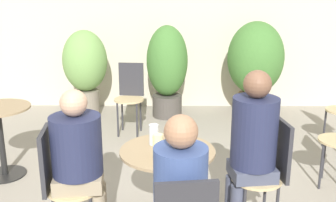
{
  "coord_description": "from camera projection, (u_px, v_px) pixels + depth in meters",
  "views": [
    {
      "loc": [
        -0.03,
        -2.48,
        1.83
      ],
      "look_at": [
        -0.06,
        0.53,
        0.98
      ],
      "focal_mm": 42.0,
      "sensor_mm": 36.0,
      "label": 1
    }
  ],
  "objects": [
    {
      "name": "cafe_table_far",
      "position": [
        0.0,
        128.0,
        3.89
      ],
      "size": [
        0.63,
        0.63,
        0.73
      ],
      "color": "black",
      "rests_on": "ground_plane"
    },
    {
      "name": "beer_glass_0",
      "position": [
        185.0,
        141.0,
        2.7
      ],
      "size": [
        0.06,
        0.06,
        0.2
      ],
      "color": "#DBC65B",
      "rests_on": "cafe_table_near"
    },
    {
      "name": "bistro_chair_2",
      "position": [
        269.0,
        167.0,
        2.94
      ],
      "size": [
        0.4,
        0.38,
        0.92
      ],
      "rotation": [
        0.0,
        0.0,
        -1.45
      ],
      "color": "tan",
      "rests_on": "ground_plane"
    },
    {
      "name": "beer_glass_2",
      "position": [
        154.0,
        134.0,
        2.89
      ],
      "size": [
        0.07,
        0.07,
        0.15
      ],
      "color": "silver",
      "rests_on": "cafe_table_near"
    },
    {
      "name": "bistro_chair_0",
      "position": [
        60.0,
        178.0,
        2.77
      ],
      "size": [
        0.4,
        0.38,
        0.92
      ],
      "rotation": [
        0.0,
        0.0,
        -4.59
      ],
      "color": "tan",
      "rests_on": "ground_plane"
    },
    {
      "name": "beer_glass_1",
      "position": [
        178.0,
        134.0,
        2.91
      ],
      "size": [
        0.07,
        0.07,
        0.15
      ],
      "color": "silver",
      "rests_on": "cafe_table_near"
    },
    {
      "name": "potted_plant_0",
      "position": [
        85.0,
        66.0,
        5.73
      ],
      "size": [
        0.64,
        0.64,
        1.28
      ],
      "color": "slate",
      "rests_on": "ground_plane"
    },
    {
      "name": "storefront_wall",
      "position": [
        174.0,
        12.0,
        6.05
      ],
      "size": [
        10.0,
        0.06,
        3.0
      ],
      "color": "beige",
      "rests_on": "ground_plane"
    },
    {
      "name": "cafe_table_near",
      "position": [
        167.0,
        175.0,
        2.86
      ],
      "size": [
        0.69,
        0.69,
        0.73
      ],
      "color": "black",
      "rests_on": "ground_plane"
    },
    {
      "name": "potted_plant_2",
      "position": [
        255.0,
        62.0,
        5.69
      ],
      "size": [
        0.81,
        0.81,
        1.41
      ],
      "color": "#93664C",
      "rests_on": "ground_plane"
    },
    {
      "name": "bistro_chair_4",
      "position": [
        130.0,
        91.0,
        5.12
      ],
      "size": [
        0.38,
        0.4,
        0.92
      ],
      "rotation": [
        0.0,
        0.0,
        6.17
      ],
      "color": "tan",
      "rests_on": "ground_plane"
    },
    {
      "name": "seated_person_2",
      "position": [
        252.0,
        141.0,
        2.87
      ],
      "size": [
        0.36,
        0.34,
        1.29
      ],
      "rotation": [
        0.0,
        0.0,
        -1.45
      ],
      "color": "#42475B",
      "rests_on": "ground_plane"
    },
    {
      "name": "beer_glass_3",
      "position": [
        158.0,
        146.0,
        2.66
      ],
      "size": [
        0.07,
        0.07,
        0.17
      ],
      "color": "beige",
      "rests_on": "cafe_table_near"
    },
    {
      "name": "potted_plant_1",
      "position": [
        167.0,
        68.0,
        5.71
      ],
      "size": [
        0.6,
        0.6,
        1.35
      ],
      "color": "#47423D",
      "rests_on": "ground_plane"
    },
    {
      "name": "seated_person_0",
      "position": [
        80.0,
        156.0,
        2.74
      ],
      "size": [
        0.38,
        0.35,
        1.19
      ],
      "rotation": [
        0.0,
        0.0,
        1.7
      ],
      "color": "gray",
      "rests_on": "ground_plane"
    },
    {
      "name": "seated_person_1",
      "position": [
        180.0,
        194.0,
        2.22
      ],
      "size": [
        0.3,
        0.33,
        1.2
      ],
      "rotation": [
        0.0,
        0.0,
        3.27
      ],
      "color": "#42475B",
      "rests_on": "ground_plane"
    }
  ]
}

